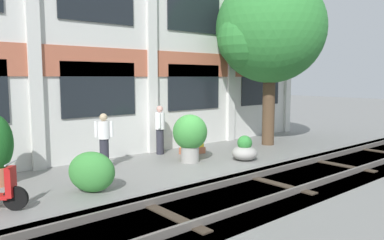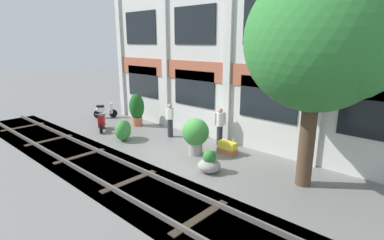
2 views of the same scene
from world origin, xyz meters
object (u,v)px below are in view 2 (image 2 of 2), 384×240
(resident_by_doorway, at_px, (170,119))
(topiary_hedge, at_px, (123,130))
(potted_plant_square_trough, at_px, (227,148))
(potted_plant_stone_basin, at_px, (137,108))
(potted_plant_wide_bowl, at_px, (209,163))
(potted_plant_glazed_jar, at_px, (196,134))
(scooter_near_curb, at_px, (104,111))
(resident_watching_tracks, at_px, (220,125))
(broadleaf_tree, at_px, (317,45))
(scooter_second_parked, at_px, (102,122))

(resident_by_doorway, xyz_separation_m, topiary_hedge, (-1.24, -1.81, -0.39))
(potted_plant_square_trough, height_order, topiary_hedge, topiary_hedge)
(potted_plant_stone_basin, height_order, potted_plant_wide_bowl, potted_plant_stone_basin)
(potted_plant_glazed_jar, xyz_separation_m, scooter_near_curb, (-8.04, 0.79, -0.43))
(potted_plant_stone_basin, bearing_deg, resident_watching_tracks, 5.65)
(potted_plant_stone_basin, distance_m, potted_plant_glazed_jar, 5.33)
(potted_plant_wide_bowl, bearing_deg, resident_by_doorway, 154.79)
(potted_plant_glazed_jar, relative_size, resident_by_doorway, 0.93)
(potted_plant_wide_bowl, bearing_deg, topiary_hedge, 179.58)
(potted_plant_wide_bowl, xyz_separation_m, resident_by_doorway, (-3.93, 1.85, 0.55))
(potted_plant_wide_bowl, bearing_deg, broadleaf_tree, 24.72)
(scooter_second_parked, bearing_deg, resident_watching_tracks, 60.36)
(scooter_second_parked, relative_size, topiary_hedge, 1.03)
(potted_plant_square_trough, bearing_deg, scooter_near_curb, -179.02)
(potted_plant_stone_basin, distance_m, scooter_near_curb, 2.89)
(scooter_second_parked, bearing_deg, potted_plant_wide_bowl, 36.83)
(potted_plant_square_trough, height_order, scooter_near_curb, scooter_near_curb)
(potted_plant_wide_bowl, distance_m, potted_plant_square_trough, 1.97)
(potted_plant_glazed_jar, height_order, resident_by_doorway, resident_by_doorway)
(potted_plant_wide_bowl, relative_size, resident_by_doorway, 0.50)
(potted_plant_stone_basin, relative_size, resident_by_doorway, 1.08)
(potted_plant_square_trough, relative_size, resident_watching_tracks, 0.54)
(potted_plant_stone_basin, xyz_separation_m, topiary_hedge, (1.53, -1.97, -0.51))
(resident_watching_tracks, bearing_deg, scooter_second_parked, -116.32)
(potted_plant_glazed_jar, distance_m, resident_watching_tracks, 1.60)
(scooter_near_curb, xyz_separation_m, scooter_second_parked, (2.27, -1.50, 0.00))
(potted_plant_square_trough, height_order, resident_watching_tracks, resident_watching_tracks)
(potted_plant_square_trough, distance_m, resident_watching_tracks, 1.29)
(scooter_near_curb, bearing_deg, resident_by_doorway, -53.85)
(scooter_second_parked, bearing_deg, potted_plant_square_trough, 52.52)
(broadleaf_tree, distance_m, potted_plant_glazed_jar, 5.52)
(potted_plant_wide_bowl, distance_m, scooter_second_parked, 7.26)
(scooter_near_curb, xyz_separation_m, resident_watching_tracks, (8.04, 0.80, 0.46))
(potted_plant_glazed_jar, bearing_deg, potted_plant_wide_bowl, -32.19)
(potted_plant_stone_basin, distance_m, resident_watching_tracks, 5.24)
(potted_plant_wide_bowl, bearing_deg, potted_plant_stone_basin, 163.28)
(potted_plant_glazed_jar, xyz_separation_m, potted_plant_square_trough, (0.89, 0.94, -0.63))
(potted_plant_wide_bowl, relative_size, scooter_second_parked, 0.71)
(potted_plant_wide_bowl, height_order, potted_plant_glazed_jar, potted_plant_glazed_jar)
(scooter_second_parked, bearing_deg, scooter_near_curb, -175.02)
(resident_by_doorway, bearing_deg, potted_plant_glazed_jar, 100.39)
(scooter_near_curb, bearing_deg, resident_watching_tracks, -49.41)
(potted_plant_wide_bowl, height_order, topiary_hedge, topiary_hedge)
(broadleaf_tree, distance_m, resident_by_doorway, 7.59)
(broadleaf_tree, relative_size, scooter_near_curb, 5.49)
(potted_plant_stone_basin, height_order, resident_watching_tracks, potted_plant_stone_basin)
(scooter_second_parked, distance_m, topiary_hedge, 2.10)
(potted_plant_wide_bowl, height_order, resident_by_doorway, resident_by_doorway)
(broadleaf_tree, distance_m, scooter_second_parked, 10.84)
(potted_plant_square_trough, xyz_separation_m, scooter_near_curb, (-8.93, -0.15, 0.20))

